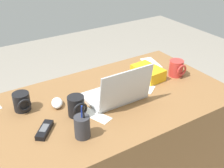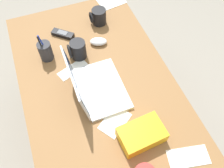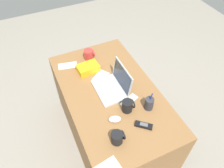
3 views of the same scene
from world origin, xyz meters
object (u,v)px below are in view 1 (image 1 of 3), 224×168
Objects in this scene: cordless_phone at (45,130)px; snack_bag at (148,73)px; pen_holder at (82,127)px; coffee_mug_spare at (76,106)px; laptop at (117,93)px; computer_mouse at (57,103)px; coffee_mug_white at (22,102)px; coffee_mug_tall at (176,68)px.

snack_bag is at bearing -167.09° from cordless_phone.
pen_holder is 0.89× the size of snack_bag.
pen_holder is (0.05, 0.16, 0.00)m from coffee_mug_spare.
snack_bag is (-0.75, -0.17, 0.02)m from cordless_phone.
laptop is at bearing -177.49° from coffee_mug_spare.
laptop is 1.84× the size of pen_holder.
pen_holder reaches higher than computer_mouse.
laptop reaches higher than snack_bag.
laptop is 3.29× the size of computer_mouse.
coffee_mug_spare is (-0.22, 0.19, 0.00)m from coffee_mug_white.
pen_holder is (-0.14, 0.12, 0.04)m from cordless_phone.
computer_mouse is 0.22m from cordless_phone.
pen_holder reaches higher than coffee_mug_tall.
laptop is 1.63× the size of snack_bag.
coffee_mug_spare reaches higher than snack_bag.
coffee_mug_tall is 0.52× the size of snack_bag.
coffee_mug_tall is at bearing -165.67° from computer_mouse.
pen_holder reaches higher than cordless_phone.
coffee_mug_white is 0.29m from coffee_mug_spare.
computer_mouse is (0.30, -0.12, -0.03)m from laptop.
laptop reaches higher than coffee_mug_white.
computer_mouse is 0.78m from coffee_mug_tall.
pen_holder reaches higher than snack_bag.
cordless_phone is (0.44, 0.05, -0.03)m from laptop.
laptop is 0.25m from coffee_mug_spare.
coffee_mug_white reaches higher than cordless_phone.
laptop is 0.35m from pen_holder.
snack_bag is at bearing -23.24° from coffee_mug_tall.
computer_mouse is at bearing -0.60° from snack_bag.
pen_holder reaches higher than coffee_mug_spare.
computer_mouse is 0.61m from snack_bag.
coffee_mug_white is (0.17, -0.06, 0.03)m from computer_mouse.
coffee_mug_tall is 0.18m from snack_bag.
snack_bag is at bearing -167.00° from coffee_mug_spare.
computer_mouse is at bearing -22.35° from laptop.
computer_mouse is at bearing 160.48° from coffee_mug_white.
coffee_mug_tall reaches higher than snack_bag.
laptop is 0.50m from coffee_mug_white.
coffee_mug_white is (0.47, -0.18, 0.00)m from laptop.
coffee_mug_spare is at bearing -167.38° from cordless_phone.
laptop is 3.27× the size of coffee_mug_white.
coffee_mug_white is 0.56× the size of pen_holder.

